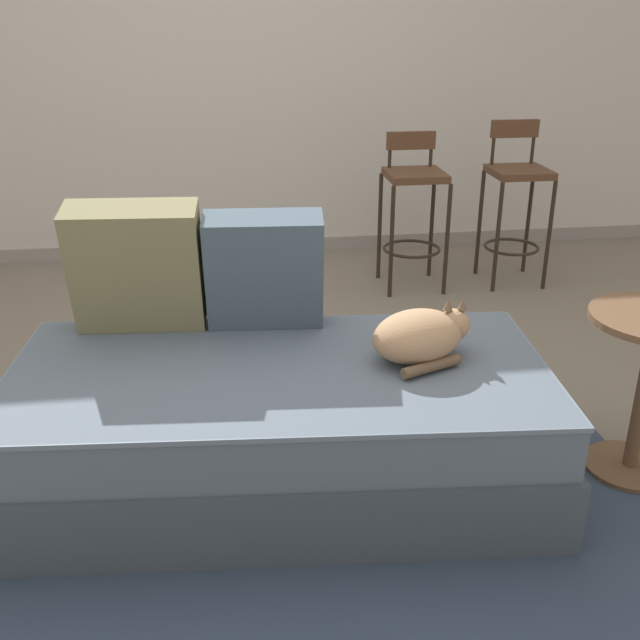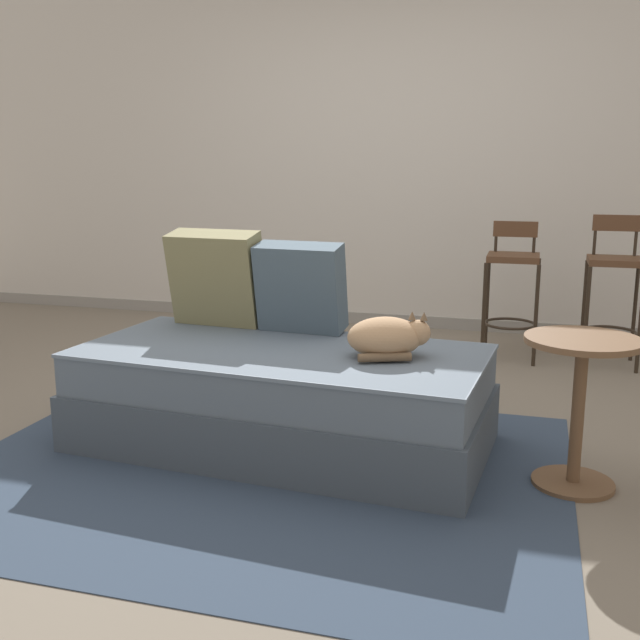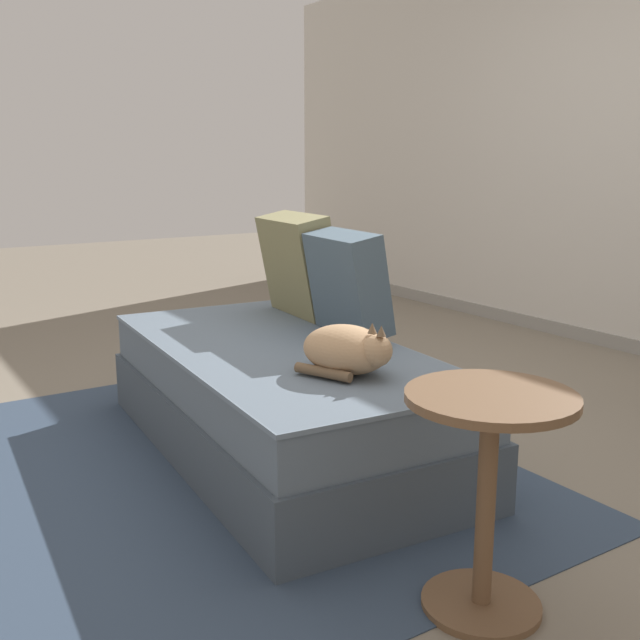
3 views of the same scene
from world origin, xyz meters
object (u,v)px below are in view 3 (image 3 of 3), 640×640
Objects in this scene: cat at (348,350)px; side_table at (488,471)px; throw_pillow_corner at (299,264)px; couch at (279,398)px; throw_pillow_middle at (348,283)px.

cat is 0.79m from side_table.
throw_pillow_corner reaches higher than side_table.
throw_pillow_corner is at bearing 158.23° from cat.
throw_pillow_middle reaches higher than couch.
throw_pillow_middle is at bearing 160.74° from side_table.
side_table is (1.72, -0.48, -0.30)m from throw_pillow_corner.
throw_pillow_corner is 1.81m from side_table.
throw_pillow_corner is 0.80× the size of side_table.
cat is (0.48, 0.00, 0.31)m from couch.
cat is at bearing 0.50° from couch.
couch is 0.56m from throw_pillow_middle.
throw_pillow_corner is at bearing 175.61° from throw_pillow_middle.
throw_pillow_corner is (-0.47, 0.38, 0.46)m from couch.
throw_pillow_middle is at bearing 93.07° from couch.
throw_pillow_middle is (-0.02, 0.35, 0.44)m from couch.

